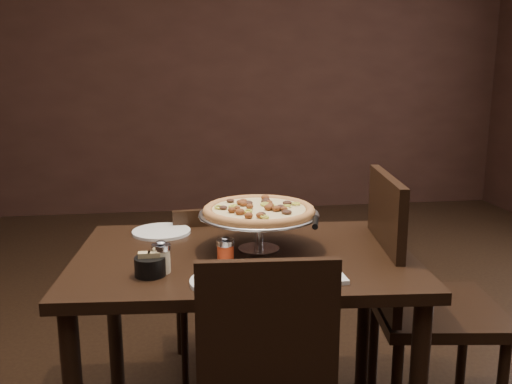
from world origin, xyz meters
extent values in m
cube|color=black|center=(0.00, 3.51, 1.40)|extent=(6.00, 0.02, 2.80)
cube|color=black|center=(0.03, -0.05, 0.72)|extent=(1.25, 0.88, 0.04)
cylinder|color=black|center=(-0.47, 0.33, 0.35)|extent=(0.06, 0.06, 0.70)
cylinder|color=black|center=(0.59, 0.25, 0.35)|extent=(0.06, 0.06, 0.70)
cylinder|color=silver|center=(0.09, -0.01, 0.75)|extent=(0.15, 0.15, 0.01)
cylinder|color=silver|center=(0.09, -0.01, 0.81)|extent=(0.03, 0.03, 0.12)
cylinder|color=silver|center=(0.09, -0.01, 0.87)|extent=(0.11, 0.11, 0.01)
cylinder|color=#B0B0B6|center=(0.09, -0.01, 0.88)|extent=(0.42, 0.42, 0.01)
torus|color=#B0B0B6|center=(0.09, -0.01, 0.88)|extent=(0.43, 0.43, 0.01)
cylinder|color=#A06330|center=(0.09, -0.01, 0.89)|extent=(0.39, 0.39, 0.01)
torus|color=#A06330|center=(0.09, -0.01, 0.89)|extent=(0.40, 0.40, 0.03)
cylinder|color=tan|center=(0.09, -0.01, 0.89)|extent=(0.33, 0.33, 0.01)
cylinder|color=#F5E7BE|center=(-0.25, -0.20, 0.78)|extent=(0.06, 0.06, 0.08)
cylinder|color=silver|center=(-0.25, -0.20, 0.83)|extent=(0.06, 0.06, 0.02)
ellipsoid|color=silver|center=(-0.25, -0.20, 0.84)|extent=(0.03, 0.03, 0.01)
cylinder|color=#9A150E|center=(-0.04, -0.17, 0.78)|extent=(0.06, 0.06, 0.07)
cylinder|color=silver|center=(-0.04, -0.17, 0.82)|extent=(0.06, 0.06, 0.02)
ellipsoid|color=silver|center=(-0.04, -0.17, 0.84)|extent=(0.03, 0.03, 0.01)
cylinder|color=black|center=(-0.29, -0.22, 0.77)|extent=(0.10, 0.10, 0.06)
cube|color=tan|center=(-0.30, -0.22, 0.79)|extent=(0.04, 0.03, 0.07)
cube|color=tan|center=(-0.27, -0.22, 0.79)|extent=(0.04, 0.03, 0.07)
cube|color=silver|center=(0.25, -0.32, 0.75)|extent=(0.13, 0.13, 0.01)
cylinder|color=white|center=(-0.26, 0.25, 0.75)|extent=(0.23, 0.23, 0.01)
cylinder|color=white|center=(-0.05, -0.32, 0.75)|extent=(0.24, 0.24, 0.01)
cone|color=silver|center=(0.26, -0.18, 0.88)|extent=(0.15, 0.15, 0.00)
cylinder|color=black|center=(0.26, -0.18, 0.88)|extent=(0.05, 0.13, 0.02)
cube|color=black|center=(-0.04, 0.51, 0.39)|extent=(0.40, 0.40, 0.04)
cube|color=black|center=(-0.03, 0.34, 0.61)|extent=(0.38, 0.05, 0.40)
cylinder|color=black|center=(0.11, 0.67, 0.18)|extent=(0.03, 0.03, 0.37)
cylinder|color=black|center=(-0.20, 0.65, 0.18)|extent=(0.03, 0.03, 0.37)
cylinder|color=black|center=(0.12, 0.36, 0.18)|extent=(0.03, 0.03, 0.37)
cylinder|color=black|center=(-0.18, 0.34, 0.18)|extent=(0.03, 0.03, 0.37)
cube|color=black|center=(0.05, -0.49, 0.66)|extent=(0.41, 0.06, 0.43)
cube|color=black|center=(0.77, -0.05, 0.48)|extent=(0.53, 0.53, 0.04)
cube|color=black|center=(0.56, -0.02, 0.76)|extent=(0.10, 0.47, 0.49)
cylinder|color=black|center=(0.99, 0.11, 0.23)|extent=(0.04, 0.04, 0.46)
cylinder|color=black|center=(0.61, 0.16, 0.23)|extent=(0.04, 0.04, 0.46)
camera|label=1|loc=(-0.19, -1.95, 1.40)|focal=40.00mm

